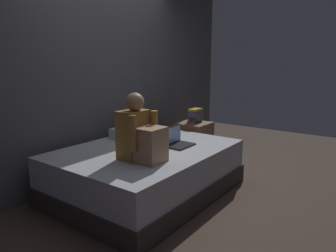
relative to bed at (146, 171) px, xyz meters
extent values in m
plane|color=#47382D|center=(0.20, -0.30, -0.26)|extent=(8.00, 8.00, 0.00)
cube|color=#4C4F54|center=(0.20, 0.90, 1.09)|extent=(5.60, 0.10, 2.70)
cube|color=#332D2B|center=(0.00, 0.00, -0.16)|extent=(2.00, 1.50, 0.21)
cube|color=#B2B7C1|center=(0.00, 0.00, 0.11)|extent=(1.96, 1.46, 0.32)
cube|color=brown|center=(1.30, 0.17, 0.03)|extent=(0.44, 0.44, 0.59)
sphere|color=gray|center=(1.30, -0.05, 0.16)|extent=(0.04, 0.04, 0.04)
cube|color=olive|center=(-0.36, -0.14, 0.51)|extent=(0.30, 0.20, 0.48)
sphere|color=#A87C5E|center=(-0.36, -0.17, 0.83)|extent=(0.18, 0.18, 0.18)
cube|color=#A87C5E|center=(-0.36, -0.36, 0.44)|extent=(0.26, 0.24, 0.34)
cylinder|color=olive|center=(-0.52, -0.28, 0.57)|extent=(0.07, 0.07, 0.34)
cylinder|color=olive|center=(-0.20, -0.28, 0.57)|extent=(0.07, 0.07, 0.34)
cube|color=black|center=(0.28, -0.27, 0.28)|extent=(0.32, 0.22, 0.02)
cube|color=black|center=(0.28, -0.16, 0.39)|extent=(0.32, 0.01, 0.20)
cube|color=#8CB2EA|center=(0.28, -0.17, 0.39)|extent=(0.29, 0.00, 0.18)
cube|color=silver|center=(0.31, 0.45, 0.33)|extent=(0.56, 0.36, 0.13)
cube|color=#703D84|center=(1.33, 0.18, 0.35)|extent=(0.23, 0.12, 0.03)
cube|color=#387042|center=(1.35, 0.18, 0.38)|extent=(0.18, 0.15, 0.03)
cube|color=#387042|center=(1.35, 0.18, 0.41)|extent=(0.21, 0.16, 0.03)
cube|color=#703D84|center=(1.33, 0.17, 0.44)|extent=(0.20, 0.14, 0.03)
cube|color=#703D84|center=(1.32, 0.17, 0.46)|extent=(0.17, 0.15, 0.02)
cube|color=#387042|center=(1.35, 0.18, 0.49)|extent=(0.23, 0.12, 0.03)
cube|color=gold|center=(1.33, 0.18, 0.52)|extent=(0.21, 0.13, 0.03)
ellipsoid|color=gray|center=(0.61, 0.33, 0.32)|extent=(0.18, 0.16, 0.10)
ellipsoid|color=#4C6B56|center=(0.57, 0.21, 0.32)|extent=(0.18, 0.15, 0.10)
ellipsoid|color=#3D4C8E|center=(0.57, 0.18, 0.33)|extent=(0.23, 0.19, 0.12)
camera|label=1|loc=(-2.57, -2.19, 1.22)|focal=33.44mm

